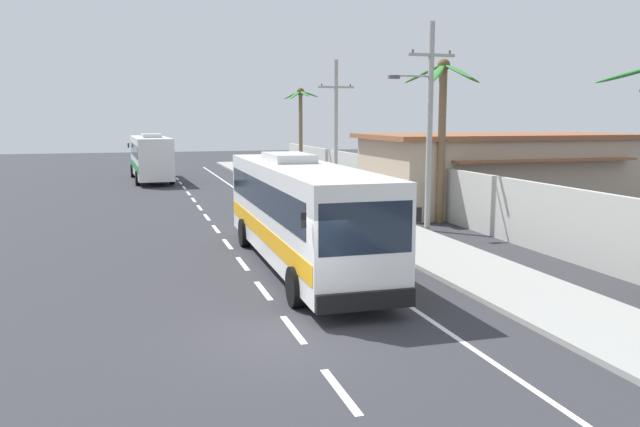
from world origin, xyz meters
The scene contains 13 objects.
ground_plane centered at (0.00, 0.00, 0.00)m, with size 160.00×160.00×0.00m, color #303035.
sidewalk_kerb centered at (6.80, 10.00, 0.07)m, with size 3.20×90.00×0.14m, color #999993.
lane_markings centered at (1.96, 14.75, 0.00)m, with size 3.45×71.00×0.01m.
boundary_wall centered at (10.60, 14.00, 1.23)m, with size 0.24×60.00×2.46m, color #B2B2AD.
coach_bus_foreground centered at (1.74, 6.67, 1.86)m, with size 2.94×12.48×3.57m.
coach_bus_far_lane centered at (-1.99, 37.15, 1.88)m, with size 3.20×10.69×3.61m.
motorcycle_beside_bus centered at (4.15, 16.62, 0.64)m, with size 0.56×1.96×1.55m.
pedestrian_near_kerb centered at (6.51, 20.68, 0.99)m, with size 0.36×0.36×1.63m.
utility_pole_mid centered at (8.53, 11.47, 4.60)m, with size 2.90×0.24×8.65m.
utility_pole_far centered at (8.80, 24.84, 4.31)m, with size 2.29×0.24×8.27m.
palm_second centered at (10.11, 13.27, 4.91)m, with size 3.31×3.57×7.36m.
palm_third centered at (8.96, 34.07, 4.86)m, with size 2.63×2.75×7.00m.
roadside_building centered at (15.54, 16.84, 1.98)m, with size 14.69×7.84×3.93m.
Camera 1 is at (-3.34, -12.89, 4.76)m, focal length 35.76 mm.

